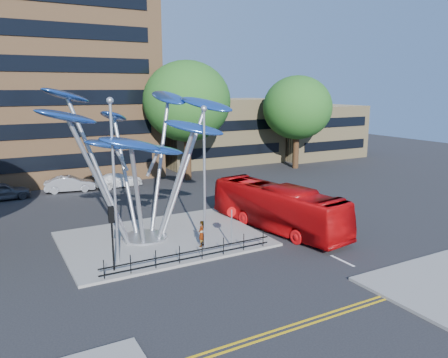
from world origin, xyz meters
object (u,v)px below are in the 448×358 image
tree_far (297,108)px  parked_car_left (2,191)px  tree_right (187,101)px  no_entry_sign_island (231,220)px  leaf_sculpture (138,131)px  pedestrian (202,234)px  parked_car_right (119,180)px  traffic_light_island (112,225)px  red_bus (277,207)px  street_lamp_left (113,167)px  parked_car_mid (70,184)px  street_lamp_right (204,166)px

tree_far → parked_car_left: (-31.33, -0.02, -6.34)m
tree_right → no_entry_sign_island: (-6.00, -19.48, -6.22)m
no_entry_sign_island → parked_car_left: no_entry_sign_island is taller
no_entry_sign_island → leaf_sculpture: bearing=134.3°
pedestrian → parked_car_right: 18.76m
tree_far → traffic_light_island: bearing=-144.2°
red_bus → leaf_sculpture: bearing=156.1°
street_lamp_left → parked_car_mid: (0.78, 18.90, -4.63)m
tree_right → parked_car_left: size_ratio=2.70×
tree_far → street_lamp_left: 32.37m
no_entry_sign_island → pedestrian: bearing=146.9°
parked_car_mid → street_lamp_right: bearing=-158.1°
street_lamp_left → street_lamp_right: size_ratio=1.06×
street_lamp_left → pedestrian: street_lamp_left is taller
tree_far → pedestrian: 29.03m
tree_far → street_lamp_right: size_ratio=1.30×
tree_far → pedestrian: tree_far is taller
parked_car_mid → parked_car_right: 4.50m
red_bus → tree_far: bearing=40.2°
traffic_light_island → parked_car_mid: 20.03m
tree_right → parked_car_mid: bearing=178.0°
tree_far → street_lamp_left: bearing=-145.1°
parked_car_left → parked_car_mid: bearing=-90.8°
red_bus → parked_car_mid: (-10.32, 18.08, -0.79)m
tree_right → parked_car_mid: (-11.72, 0.40, -7.31)m
leaf_sculpture → traffic_light_island: 6.65m
tree_right → tree_far: tree_right is taller
parked_car_right → pedestrian: bearing=172.1°
tree_right → traffic_light_island: tree_right is taller
no_entry_sign_island → pedestrian: 1.98m
tree_far → street_lamp_left: tree_far is taller
tree_right → pedestrian: size_ratio=7.76×
leaf_sculpture → parked_car_right: size_ratio=2.75×
tree_far → no_entry_sign_island: bearing=-135.7°
street_lamp_right → traffic_light_island: street_lamp_right is taller
no_entry_sign_island → parked_car_left: bearing=120.2°
parked_car_left → tree_far: bearing=-95.1°
pedestrian → parked_car_mid: 19.39m
leaf_sculpture → traffic_light_island: size_ratio=3.71×
no_entry_sign_island → parked_car_left: size_ratio=0.55×
parked_car_mid → leaf_sculpture: bearing=-164.4°
pedestrian → parked_car_left: size_ratio=0.35×
street_lamp_right → traffic_light_island: bearing=-174.8°
pedestrian → parked_car_right: size_ratio=0.34×
parked_car_right → red_bus: bearing=-169.1°
street_lamp_left → no_entry_sign_island: size_ratio=3.59×
tree_right → street_lamp_left: bearing=-124.0°
tree_right → red_bus: bearing=-94.5°
tree_right → pedestrian: (-7.49, -18.51, -7.11)m
street_lamp_right → parked_car_mid: (-4.22, 19.40, -4.36)m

